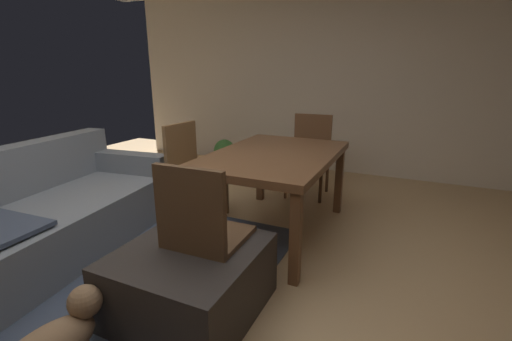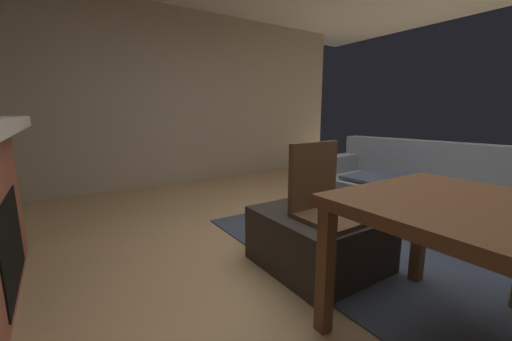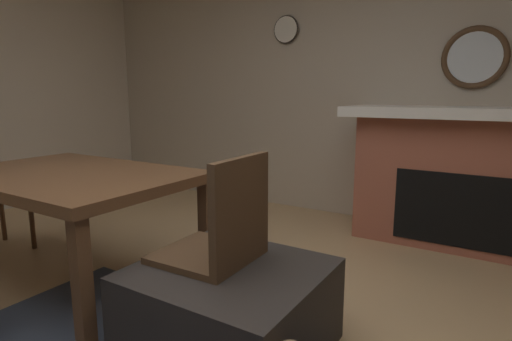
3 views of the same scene
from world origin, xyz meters
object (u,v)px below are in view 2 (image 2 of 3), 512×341
(dining_chair_west, at_px, (324,201))
(small_dog, at_px, (293,210))
(couch, at_px, (428,198))
(tv_remote, at_px, (342,213))
(ottoman_coffee_table, at_px, (319,239))

(dining_chair_west, relative_size, small_dog, 1.57)
(couch, xyz_separation_m, small_dog, (-0.69, -1.16, -0.11))
(small_dog, bearing_deg, dining_chair_west, -25.82)
(tv_remote, bearing_deg, ottoman_coffee_table, -130.36)
(tv_remote, xyz_separation_m, dining_chair_west, (-0.06, -0.12, 0.09))
(couch, bearing_deg, small_dog, -120.96)
(ottoman_coffee_table, height_order, dining_chair_west, dining_chair_west)
(tv_remote, bearing_deg, small_dog, -179.70)
(couch, xyz_separation_m, tv_remote, (0.11, -1.40, 0.13))
(couch, height_order, dining_chair_west, dining_chair_west)
(tv_remote, relative_size, small_dog, 0.27)
(tv_remote, height_order, small_dog, tv_remote)
(couch, xyz_separation_m, ottoman_coffee_table, (-0.02, -1.48, -0.09))
(ottoman_coffee_table, bearing_deg, tv_remote, 32.83)
(couch, relative_size, ottoman_coffee_table, 2.83)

